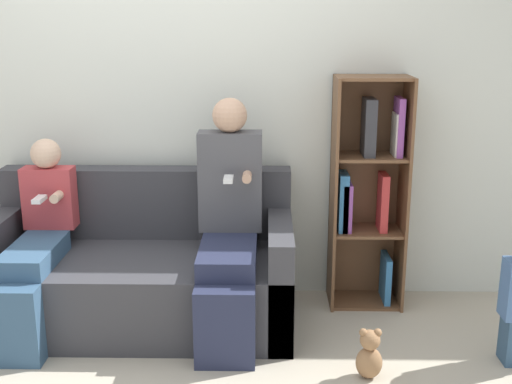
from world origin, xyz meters
name	(u,v)px	position (x,y,z in m)	size (l,w,h in m)	color
ground_plane	(141,364)	(0.00, 0.00, 0.00)	(14.00, 14.00, 0.00)	#B2A893
back_wall	(161,93)	(0.00, 0.96, 1.27)	(10.00, 0.06, 2.55)	silver
couch	(141,274)	(-0.09, 0.52, 0.28)	(1.74, 0.83, 0.84)	#38383D
adult_seated	(229,219)	(0.43, 0.42, 0.65)	(0.36, 0.79, 1.29)	#232842
child_seated	(36,242)	(-0.62, 0.37, 0.53)	(0.29, 0.79, 1.05)	#335170
bookshelf	(368,189)	(1.25, 0.80, 0.72)	(0.44, 0.31, 1.40)	brown
teddy_bear	(369,355)	(1.15, -0.11, 0.12)	(0.13, 0.11, 0.26)	#936B47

